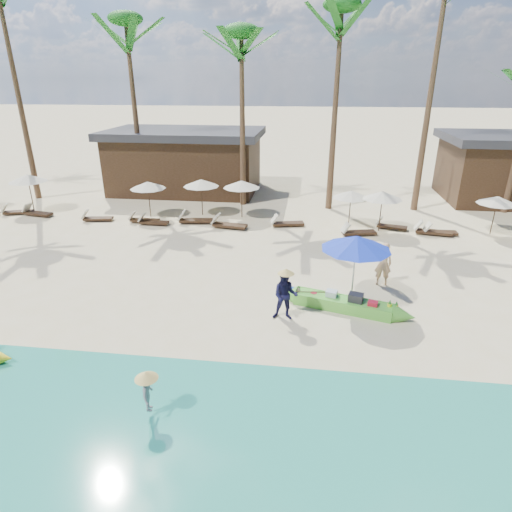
# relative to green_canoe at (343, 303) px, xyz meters

# --- Properties ---
(ground) EXTENTS (240.00, 240.00, 0.00)m
(ground) POSITION_rel_green_canoe_xyz_m (-2.25, -1.07, -0.24)
(ground) COLOR beige
(ground) RESTS_ON ground
(wet_sand_strip) EXTENTS (240.00, 4.50, 0.01)m
(wet_sand_strip) POSITION_rel_green_canoe_xyz_m (-2.25, -6.07, -0.23)
(wet_sand_strip) COLOR tan
(wet_sand_strip) RESTS_ON ground
(green_canoe) EXTENTS (5.38, 1.83, 0.70)m
(green_canoe) POSITION_rel_green_canoe_xyz_m (0.00, 0.00, 0.00)
(green_canoe) COLOR #58BA38
(green_canoe) RESTS_ON ground
(tourist) EXTENTS (0.66, 0.44, 1.79)m
(tourist) POSITION_rel_green_canoe_xyz_m (1.64, 2.22, 0.66)
(tourist) COLOR tan
(tourist) RESTS_ON ground
(vendor_green) EXTENTS (0.85, 0.67, 1.75)m
(vendor_green) POSITION_rel_green_canoe_xyz_m (-2.00, -0.88, 0.64)
(vendor_green) COLOR #131234
(vendor_green) RESTS_ON ground
(vendor_yellow) EXTENTS (0.49, 0.70, 0.98)m
(vendor_yellow) POSITION_rel_green_canoe_xyz_m (-4.95, -5.85, 0.44)
(vendor_yellow) COLOR gray
(vendor_yellow) RESTS_ON ground
(blue_umbrella) EXTENTS (2.43, 2.43, 2.62)m
(blue_umbrella) POSITION_rel_green_canoe_xyz_m (0.33, 0.49, 2.13)
(blue_umbrella) COLOR #99999E
(blue_umbrella) RESTS_ON ground
(lounger_1_right) EXTENTS (1.83, 1.09, 0.59)m
(lounger_1_right) POSITION_rel_green_canoe_xyz_m (-18.86, 9.20, -0.04)
(lounger_1_right) COLOR #3B2518
(lounger_1_right) RESTS_ON ground
(resort_parasol_2) EXTENTS (2.22, 2.22, 2.29)m
(resort_parasol_2) POSITION_rel_green_canoe_xyz_m (-18.21, 9.96, 1.83)
(resort_parasol_2) COLOR #3B2518
(resort_parasol_2) RESTS_ON ground
(lounger_2_left) EXTENTS (1.90, 0.88, 0.62)m
(lounger_2_left) POSITION_rel_green_canoe_xyz_m (-17.49, 9.09, -0.03)
(lounger_2_left) COLOR #3B2518
(lounger_2_left) RESTS_ON ground
(resort_parasol_3) EXTENTS (2.06, 2.06, 2.12)m
(resort_parasol_3) POSITION_rel_green_canoe_xyz_m (-10.63, 9.73, 1.68)
(resort_parasol_3) COLOR #3B2518
(resort_parasol_3) RESTS_ON ground
(lounger_3_left) EXTENTS (1.77, 0.80, 0.58)m
(lounger_3_left) POSITION_rel_green_canoe_xyz_m (-13.48, 8.58, -0.04)
(lounger_3_left) COLOR #3B2518
(lounger_3_left) RESTS_ON ground
(lounger_3_right) EXTENTS (1.71, 0.53, 0.58)m
(lounger_3_right) POSITION_rel_green_canoe_xyz_m (-10.70, 8.63, -0.04)
(lounger_3_right) COLOR #3B2518
(lounger_3_right) RESTS_ON ground
(resort_parasol_4) EXTENTS (2.09, 2.09, 2.16)m
(resort_parasol_4) POSITION_rel_green_canoe_xyz_m (-7.68, 10.54, 1.71)
(resort_parasol_4) COLOR #3B2518
(resort_parasol_4) RESTS_ON ground
(lounger_4_left) EXTENTS (1.70, 0.56, 0.57)m
(lounger_4_left) POSITION_rel_green_canoe_xyz_m (-10.04, 8.33, -0.04)
(lounger_4_left) COLOR #3B2518
(lounger_4_left) RESTS_ON ground
(lounger_4_right) EXTENTS (1.99, 0.82, 0.66)m
(lounger_4_right) POSITION_rel_green_canoe_xyz_m (-7.80, 8.88, -0.02)
(lounger_4_right) COLOR #3B2518
(lounger_4_right) RESTS_ON ground
(resort_parasol_5) EXTENTS (2.13, 2.13, 2.19)m
(resort_parasol_5) POSITION_rel_green_canoe_xyz_m (-5.25, 10.38, 1.74)
(resort_parasol_5) COLOR #3B2518
(resort_parasol_5) RESTS_ON ground
(lounger_5_left) EXTENTS (2.03, 0.89, 0.67)m
(lounger_5_left) POSITION_rel_green_canoe_xyz_m (-5.73, 8.29, -0.01)
(lounger_5_left) COLOR #3B2518
(lounger_5_left) RESTS_ON ground
(resort_parasol_6) EXTENTS (1.99, 1.99, 2.05)m
(resort_parasol_6) POSITION_rel_green_canoe_xyz_m (0.88, 9.33, 1.61)
(resort_parasol_6) COLOR #3B2518
(resort_parasol_6) RESTS_ON ground
(lounger_6_left) EXTENTS (1.91, 0.95, 0.62)m
(lounger_6_left) POSITION_rel_green_canoe_xyz_m (-2.58, 9.01, -0.03)
(lounger_6_left) COLOR #3B2518
(lounger_6_left) RESTS_ON ground
(lounger_6_right) EXTENTS (1.91, 0.99, 0.62)m
(lounger_6_right) POSITION_rel_green_canoe_xyz_m (1.20, 7.97, -0.03)
(lounger_6_right) COLOR #3B2518
(lounger_6_right) RESTS_ON ground
(resort_parasol_7) EXTENTS (2.11, 2.11, 2.18)m
(resort_parasol_7) POSITION_rel_green_canoe_xyz_m (2.45, 8.87, 1.73)
(resort_parasol_7) COLOR #3B2518
(resort_parasol_7) RESTS_ON ground
(lounger_7_left) EXTENTS (1.74, 0.91, 0.57)m
(lounger_7_left) POSITION_rel_green_canoe_xyz_m (3.08, 9.27, -0.05)
(lounger_7_left) COLOR #3B2518
(lounger_7_left) RESTS_ON ground
(lounger_7_right) EXTENTS (1.98, 0.90, 0.65)m
(lounger_7_right) POSITION_rel_green_canoe_xyz_m (5.08, 8.59, -0.02)
(lounger_7_right) COLOR #3B2518
(lounger_7_right) RESTS_ON ground
(resort_parasol_8) EXTENTS (1.98, 1.98, 2.04)m
(resort_parasol_8) POSITION_rel_green_canoe_xyz_m (8.22, 9.05, 1.61)
(resort_parasol_8) COLOR #3B2518
(resort_parasol_8) RESTS_ON ground
(lounger_8_left) EXTENTS (1.73, 0.55, 0.59)m
(lounger_8_left) POSITION_rel_green_canoe_xyz_m (5.46, 8.60, -0.04)
(lounger_8_left) COLOR #3B2518
(lounger_8_left) RESTS_ON ground
(palm_1) EXTENTS (2.08, 2.08, 13.60)m
(palm_1) POSITION_rel_green_canoe_xyz_m (-19.84, 12.99, 10.58)
(palm_1) COLOR brown
(palm_1) RESTS_ON ground
(palm_2) EXTENTS (2.08, 2.08, 11.33)m
(palm_2) POSITION_rel_green_canoe_xyz_m (-12.70, 14.01, 8.95)
(palm_2) COLOR brown
(palm_2) RESTS_ON ground
(palm_3) EXTENTS (2.08, 2.08, 10.52)m
(palm_3) POSITION_rel_green_canoe_xyz_m (-5.61, 13.20, 8.34)
(palm_3) COLOR brown
(palm_3) RESTS_ON ground
(palm_4) EXTENTS (2.08, 2.08, 11.70)m
(palm_4) POSITION_rel_green_canoe_xyz_m (-0.10, 12.94, 9.21)
(palm_4) COLOR brown
(palm_4) RESTS_ON ground
(palm_5) EXTENTS (2.08, 2.08, 13.60)m
(palm_5) POSITION_rel_green_canoe_xyz_m (5.20, 13.31, 10.58)
(palm_5) COLOR brown
(palm_5) RESTS_ON ground
(pavilion_west) EXTENTS (10.80, 6.60, 4.30)m
(pavilion_west) POSITION_rel_green_canoe_xyz_m (-10.25, 16.43, 1.96)
(pavilion_west) COLOR #3B2518
(pavilion_west) RESTS_ON ground
(pavilion_east) EXTENTS (8.80, 6.60, 4.30)m
(pavilion_east) POSITION_rel_green_canoe_xyz_m (11.75, 16.43, 1.96)
(pavilion_east) COLOR #3B2518
(pavilion_east) RESTS_ON ground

